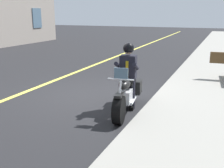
# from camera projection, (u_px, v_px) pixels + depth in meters

# --- Properties ---
(ground_plane) EXTENTS (80.00, 80.00, 0.00)m
(ground_plane) POSITION_uv_depth(u_px,v_px,m) (88.00, 95.00, 8.36)
(ground_plane) COLOR black
(lane_center_stripe) EXTENTS (60.00, 0.16, 0.01)m
(lane_center_stripe) POSITION_uv_depth(u_px,v_px,m) (35.00, 88.00, 9.11)
(lane_center_stripe) COLOR #E5DB4C
(lane_center_stripe) RESTS_ON ground_plane
(motorcycle_main) EXTENTS (2.22, 0.80, 1.26)m
(motorcycle_main) POSITION_uv_depth(u_px,v_px,m) (126.00, 94.00, 6.91)
(motorcycle_main) COLOR black
(motorcycle_main) RESTS_ON ground_plane
(rider_main) EXTENTS (0.68, 0.62, 1.74)m
(rider_main) POSITION_uv_depth(u_px,v_px,m) (128.00, 70.00, 6.93)
(rider_main) COLOR black
(rider_main) RESTS_ON ground_plane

